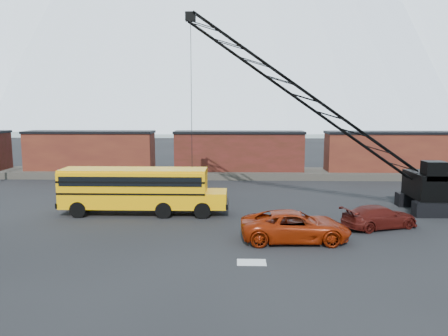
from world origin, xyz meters
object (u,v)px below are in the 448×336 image
at_px(school_bus, 139,189).
at_px(crawler_crane, 323,109).
at_px(red_pickup, 295,226).
at_px(maroon_suv, 379,217).

bearing_deg(school_bus, crawler_crane, 6.23).
xyz_separation_m(red_pickup, maroon_suv, (5.54, 2.79, -0.14)).
relative_size(school_bus, maroon_suv, 2.42).
bearing_deg(red_pickup, school_bus, 57.52).
bearing_deg(school_bus, maroon_suv, -11.21).
height_order(school_bus, maroon_suv, school_bus).
height_order(maroon_suv, crawler_crane, crawler_crane).
xyz_separation_m(school_bus, crawler_crane, (12.76, 1.39, 5.46)).
bearing_deg(crawler_crane, school_bus, -173.77).
distance_m(school_bus, red_pickup, 11.66).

